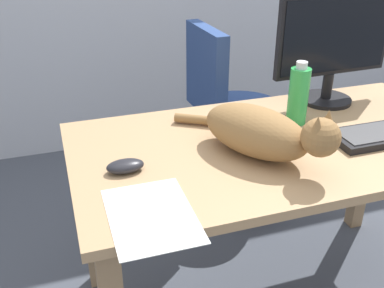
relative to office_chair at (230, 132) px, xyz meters
name	(u,v)px	position (x,y,z in m)	size (l,w,h in m)	color
desk	(279,167)	(-0.12, -0.69, 0.20)	(1.38, 0.72, 0.71)	tan
office_chair	(230,132)	(0.00, 0.00, 0.00)	(0.48, 0.48, 0.93)	black
monitor	(333,45)	(0.21, -0.44, 0.53)	(0.48, 0.20, 0.41)	black
cat	(262,131)	(-0.23, -0.76, 0.39)	(0.35, 0.55, 0.20)	olive
computer_mouse	(125,166)	(-0.64, -0.73, 0.32)	(0.11, 0.06, 0.04)	#232328
paper_sheet	(151,215)	(-0.62, -0.96, 0.31)	(0.21, 0.30, 0.00)	white
water_bottle	(298,95)	(0.00, -0.58, 0.41)	(0.07, 0.07, 0.22)	green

